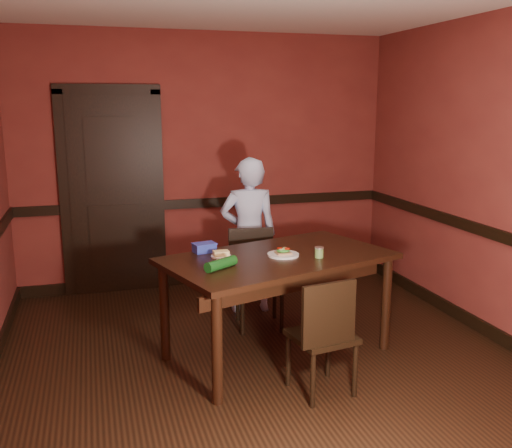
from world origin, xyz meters
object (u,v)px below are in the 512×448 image
cheese_saucer (221,254)px  food_tub (204,248)px  chair_far (259,280)px  sauce_jar (319,252)px  chair_near (322,334)px  dining_table (278,305)px  sandwich_plate (283,254)px  person (249,235)px

cheese_saucer → food_tub: size_ratio=0.79×
chair_far → cheese_saucer: (-0.45, -0.50, 0.40)m
sauce_jar → food_tub: (-0.81, 0.40, -0.00)m
chair_far → sauce_jar: sauce_jar is taller
food_tub → chair_near: bearing=-68.3°
dining_table → cheese_saucer: (-0.43, 0.09, 0.42)m
sauce_jar → cheese_saucer: sauce_jar is taller
cheese_saucer → food_tub: 0.20m
chair_far → chair_near: (0.08, -1.25, -0.01)m
sandwich_plate → food_tub: 0.63m
dining_table → sandwich_plate: size_ratio=7.06×
chair_near → sandwich_plate: bearing=-94.0°
chair_far → person: person is taller
dining_table → sauce_jar: bearing=-43.7°
sandwich_plate → cheese_saucer: (-0.47, 0.10, 0.00)m
chair_near → person: (-0.05, 1.67, 0.32)m
cheese_saucer → chair_far: bearing=47.8°
dining_table → chair_far: 0.59m
dining_table → cheese_saucer: size_ratio=11.07×
chair_far → cheese_saucer: size_ratio=5.55×
sauce_jar → food_tub: sauce_jar is taller
dining_table → person: (0.05, 1.01, 0.33)m
dining_table → chair_far: (0.02, 0.59, 0.03)m
person → cheese_saucer: (-0.48, -0.93, 0.09)m
person → sandwich_plate: person is taller
cheese_saucer → person: bearing=62.7°
chair_near → sauce_jar: bearing=-118.9°
person → cheese_saucer: person is taller
chair_far → food_tub: 0.76m
food_tub → cheese_saucer: bearing=-74.1°
chair_far → chair_near: chair_far is taller
person → sauce_jar: person is taller
dining_table → sandwich_plate: 0.42m
chair_far → cheese_saucer: chair_far is taller
sandwich_plate → dining_table: bearing=161.7°
chair_far → sandwich_plate: size_ratio=3.54×
dining_table → food_tub: (-0.53, 0.26, 0.44)m
chair_near → cheese_saucer: size_ratio=5.40×
person → food_tub: size_ratio=7.46×
dining_table → sauce_jar: (0.28, -0.14, 0.45)m
sandwich_plate → cheese_saucer: bearing=168.1°
food_tub → person: bearing=40.2°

